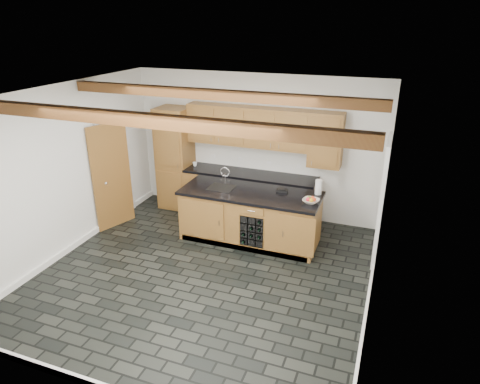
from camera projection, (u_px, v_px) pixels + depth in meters
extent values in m
plane|color=black|center=(205.00, 273.00, 6.77)|extent=(5.00, 5.00, 0.00)
plane|color=white|center=(256.00, 146.00, 8.40)|extent=(5.00, 0.00, 5.00)
plane|color=white|center=(65.00, 171.00, 7.04)|extent=(0.00, 5.00, 5.00)
plane|color=white|center=(381.00, 217.00, 5.42)|extent=(0.00, 5.00, 5.00)
plane|color=white|center=(199.00, 94.00, 5.70)|extent=(5.00, 5.00, 0.00)
cube|color=brown|center=(152.00, 121.00, 4.70)|extent=(4.90, 0.15, 0.15)
cube|color=brown|center=(217.00, 95.00, 6.26)|extent=(4.90, 0.15, 0.15)
cube|color=white|center=(77.00, 243.00, 7.55)|extent=(0.04, 5.00, 0.10)
cube|color=white|center=(367.00, 304.00, 5.94)|extent=(0.04, 5.00, 0.10)
cube|color=white|center=(116.00, 169.00, 8.30)|extent=(0.06, 0.94, 2.04)
cube|color=olive|center=(112.00, 176.00, 7.96)|extent=(0.31, 0.77, 2.00)
cube|color=white|center=(382.00, 200.00, 6.88)|extent=(0.06, 0.98, 2.04)
cube|color=black|center=(383.00, 202.00, 6.88)|extent=(0.02, 0.86, 1.96)
cube|color=olive|center=(176.00, 158.00, 8.80)|extent=(0.65, 0.60, 2.10)
cube|color=olive|center=(250.00, 196.00, 8.51)|extent=(2.60, 0.60, 0.88)
cube|color=black|center=(250.00, 174.00, 8.33)|extent=(2.64, 0.62, 0.05)
cube|color=white|center=(255.00, 156.00, 8.48)|extent=(2.60, 0.02, 0.52)
cube|color=olive|center=(248.00, 126.00, 8.12)|extent=(2.40, 0.35, 0.75)
cube|color=olive|center=(326.00, 140.00, 7.69)|extent=(0.60, 0.35, 1.00)
cube|color=olive|center=(250.00, 217.00, 7.63)|extent=(2.40, 0.90, 0.88)
cube|color=black|center=(251.00, 193.00, 7.45)|extent=(2.46, 0.96, 0.05)
cube|color=olive|center=(203.00, 220.00, 7.44)|extent=(0.80, 0.02, 0.70)
cube|color=olive|center=(296.00, 236.00, 6.90)|extent=(0.60, 0.02, 0.70)
cube|color=black|center=(254.00, 228.00, 7.32)|extent=(0.42, 0.30, 0.56)
cylinder|color=black|center=(261.00, 227.00, 7.21)|extent=(0.07, 0.26, 0.07)
cylinder|color=black|center=(246.00, 232.00, 7.35)|extent=(0.07, 0.26, 0.07)
cylinder|color=black|center=(261.00, 234.00, 7.26)|extent=(0.07, 0.26, 0.07)
cylinder|color=black|center=(262.00, 220.00, 7.16)|extent=(0.07, 0.26, 0.07)
cylinder|color=black|center=(253.00, 233.00, 7.31)|extent=(0.07, 0.26, 0.07)
cylinder|color=black|center=(246.00, 239.00, 7.41)|extent=(0.07, 0.26, 0.07)
cylinder|color=black|center=(254.00, 226.00, 7.25)|extent=(0.07, 0.26, 0.07)
cube|color=black|center=(221.00, 188.00, 7.62)|extent=(0.45, 0.40, 0.02)
cylinder|color=silver|center=(225.00, 179.00, 7.74)|extent=(0.02, 0.02, 0.20)
torus|color=silver|center=(225.00, 172.00, 7.68)|extent=(0.18, 0.02, 0.18)
cylinder|color=silver|center=(221.00, 182.00, 7.78)|extent=(0.02, 0.02, 0.08)
cylinder|color=silver|center=(229.00, 183.00, 7.73)|extent=(0.02, 0.02, 0.08)
cube|color=black|center=(282.00, 190.00, 7.44)|extent=(0.20, 0.12, 0.04)
cylinder|color=black|center=(282.00, 189.00, 7.43)|extent=(0.13, 0.13, 0.02)
imported|color=beige|center=(311.00, 201.00, 6.99)|extent=(0.31, 0.31, 0.07)
sphere|color=red|center=(314.00, 200.00, 6.96)|extent=(0.07, 0.07, 0.07)
sphere|color=#DE4313|center=(312.00, 198.00, 7.01)|extent=(0.07, 0.07, 0.07)
sphere|color=olive|center=(309.00, 198.00, 7.02)|extent=(0.07, 0.07, 0.07)
sphere|color=red|center=(308.00, 199.00, 6.97)|extent=(0.07, 0.07, 0.07)
sphere|color=gold|center=(311.00, 200.00, 6.93)|extent=(0.07, 0.07, 0.07)
cylinder|color=white|center=(319.00, 187.00, 7.31)|extent=(0.12, 0.12, 0.26)
imported|color=white|center=(195.00, 164.00, 8.71)|extent=(0.11, 0.11, 0.08)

